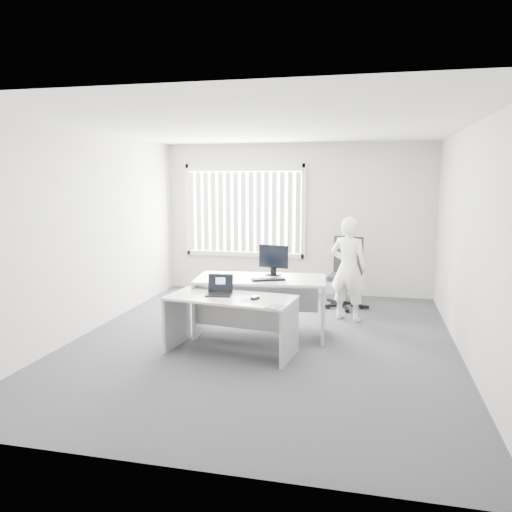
% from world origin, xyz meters
% --- Properties ---
extents(ground, '(6.00, 6.00, 0.00)m').
position_xyz_m(ground, '(0.00, 0.00, 0.00)').
color(ground, '#4B4C52').
rests_on(ground, ground).
extents(wall_back, '(5.00, 0.02, 2.80)m').
position_xyz_m(wall_back, '(0.00, 3.00, 1.40)').
color(wall_back, silver).
rests_on(wall_back, ground).
extents(wall_front, '(5.00, 0.02, 2.80)m').
position_xyz_m(wall_front, '(0.00, -3.00, 1.40)').
color(wall_front, silver).
rests_on(wall_front, ground).
extents(wall_left, '(0.02, 6.00, 2.80)m').
position_xyz_m(wall_left, '(-2.50, 0.00, 1.40)').
color(wall_left, silver).
rests_on(wall_left, ground).
extents(wall_right, '(0.02, 6.00, 2.80)m').
position_xyz_m(wall_right, '(2.50, 0.00, 1.40)').
color(wall_right, silver).
rests_on(wall_right, ground).
extents(ceiling, '(5.00, 6.00, 0.02)m').
position_xyz_m(ceiling, '(0.00, 0.00, 2.80)').
color(ceiling, silver).
rests_on(ceiling, wall_back).
extents(window, '(2.32, 0.06, 1.76)m').
position_xyz_m(window, '(-1.00, 2.96, 1.55)').
color(window, silver).
rests_on(window, wall_back).
extents(blinds, '(2.20, 0.10, 1.50)m').
position_xyz_m(blinds, '(-1.00, 2.90, 1.52)').
color(blinds, white).
rests_on(blinds, wall_back).
extents(desk_near, '(1.65, 0.94, 0.71)m').
position_xyz_m(desk_near, '(-0.30, -0.46, 0.52)').
color(desk_near, silver).
rests_on(desk_near, ground).
extents(desk_far, '(1.84, 1.00, 0.81)m').
position_xyz_m(desk_far, '(-0.10, 0.33, 0.58)').
color(desk_far, silver).
rests_on(desk_far, ground).
extents(office_chair, '(0.76, 0.76, 1.18)m').
position_xyz_m(office_chair, '(0.98, 2.13, 0.37)').
color(office_chair, black).
rests_on(office_chair, ground).
extents(person, '(0.68, 0.56, 1.59)m').
position_xyz_m(person, '(1.05, 1.34, 0.80)').
color(person, white).
rests_on(person, ground).
extents(laptop, '(0.35, 0.32, 0.25)m').
position_xyz_m(laptop, '(-0.47, -0.43, 0.84)').
color(laptop, black).
rests_on(laptop, desk_near).
extents(paper_sheet, '(0.27, 0.19, 0.00)m').
position_xyz_m(paper_sheet, '(0.01, -0.59, 0.72)').
color(paper_sheet, white).
rests_on(paper_sheet, desk_near).
extents(mouse, '(0.10, 0.13, 0.05)m').
position_xyz_m(mouse, '(0.03, -0.54, 0.74)').
color(mouse, '#B7B7BA').
rests_on(mouse, paper_sheet).
extents(booklet, '(0.21, 0.24, 0.01)m').
position_xyz_m(booklet, '(0.32, -0.83, 0.72)').
color(booklet, silver).
rests_on(booklet, desk_near).
extents(keyboard, '(0.47, 0.31, 0.02)m').
position_xyz_m(keyboard, '(0.04, 0.18, 0.82)').
color(keyboard, black).
rests_on(keyboard, desk_far).
extents(monitor, '(0.45, 0.21, 0.44)m').
position_xyz_m(monitor, '(0.04, 0.54, 1.02)').
color(monitor, black).
rests_on(monitor, desk_far).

